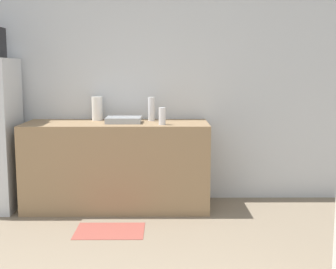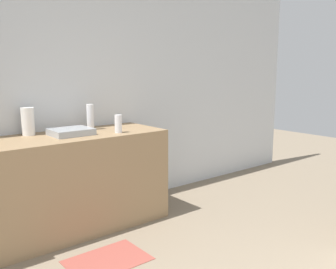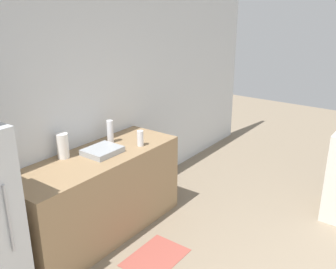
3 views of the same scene
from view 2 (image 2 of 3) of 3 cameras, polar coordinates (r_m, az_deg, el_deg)
The scene contains 7 objects.
wall_back at distance 3.82m, azimuth -21.52°, elevation 5.79°, with size 8.00×0.06×2.60m, color silver.
counter at distance 3.69m, azimuth -15.39°, elevation -7.25°, with size 1.95×0.69×0.92m, color #937551.
sink_basin at distance 3.61m, azimuth -14.56°, elevation 0.41°, with size 0.37×0.31×0.06m, color #9EA3A8.
bottle_tall at distance 3.86m, azimuth -11.76°, elevation 2.63°, with size 0.07×0.07×0.26m, color silver.
bottle_short at distance 3.63m, azimuth -7.58°, elevation 1.63°, with size 0.07×0.07×0.17m, color silver.
paper_towel_roll at distance 3.70m, azimuth -20.63°, elevation 1.88°, with size 0.12×0.12×0.26m, color white.
kitchen_rug at distance 3.24m, azimuth -9.21°, elevation -18.35°, with size 0.64×0.45×0.01m, color #99473D.
Camera 2 is at (-1.15, -0.34, 1.53)m, focal length 40.00 mm.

